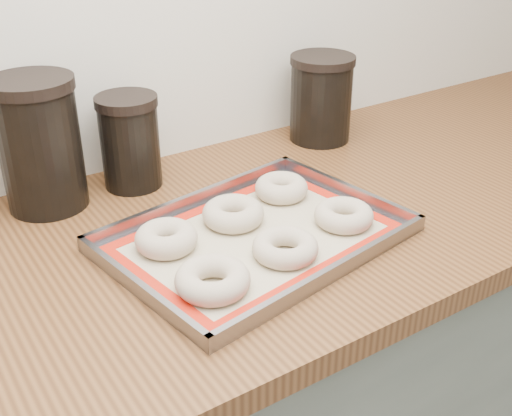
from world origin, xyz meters
TOP-DOWN VIEW (x-y plane):
  - cabinet at (0.00, 1.68)m, footprint 3.00×0.65m
  - countertop at (0.00, 1.68)m, footprint 3.06×0.68m
  - baking_tray at (-0.05, 1.61)m, footprint 0.51×0.40m
  - baking_mat at (-0.05, 1.61)m, footprint 0.46×0.35m
  - bagel_front_left at (-0.18, 1.53)m, footprint 0.14×0.14m
  - bagel_front_mid at (-0.05, 1.54)m, footprint 0.10×0.10m
  - bagel_front_right at (0.09, 1.57)m, footprint 0.12×0.12m
  - bagel_back_left at (-0.19, 1.66)m, footprint 0.11×0.11m
  - bagel_back_mid at (-0.06, 1.67)m, footprint 0.13×0.13m
  - bagel_back_right at (0.06, 1.71)m, footprint 0.12×0.12m
  - canister_left at (-0.29, 1.92)m, footprint 0.15×0.15m
  - canister_mid at (-0.14, 1.91)m, footprint 0.11×0.11m
  - canister_right at (0.30, 1.90)m, footprint 0.14×0.14m

SIDE VIEW (x-z plane):
  - cabinet at x=0.00m, z-range 0.00..0.86m
  - countertop at x=0.00m, z-range 0.86..0.90m
  - baking_mat at x=-0.05m, z-range 0.90..0.91m
  - baking_tray at x=-0.05m, z-range 0.89..0.92m
  - bagel_front_mid at x=-0.05m, z-range 0.90..0.94m
  - bagel_front_right at x=0.09m, z-range 0.90..0.94m
  - bagel_front_left at x=-0.18m, z-range 0.90..0.94m
  - bagel_back_right at x=0.06m, z-range 0.90..0.94m
  - bagel_back_mid at x=-0.06m, z-range 0.90..0.94m
  - bagel_back_left at x=-0.19m, z-range 0.90..0.94m
  - canister_mid at x=-0.14m, z-range 0.90..1.08m
  - canister_right at x=0.30m, z-range 0.90..1.09m
  - canister_left at x=-0.29m, z-range 0.90..1.13m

